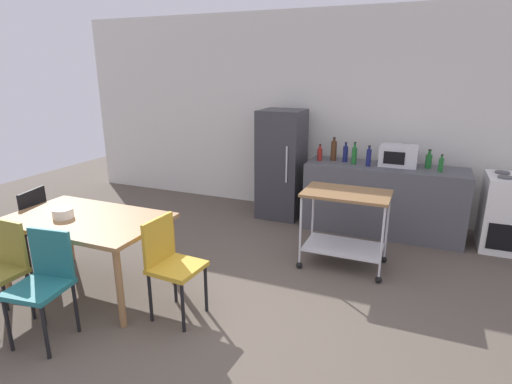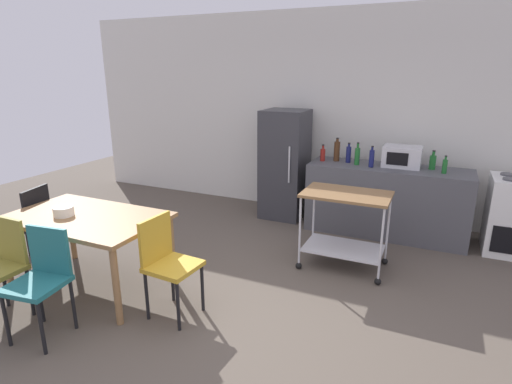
{
  "view_description": "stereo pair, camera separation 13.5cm",
  "coord_description": "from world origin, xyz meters",
  "px_view_note": "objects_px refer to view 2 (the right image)",
  "views": [
    {
      "loc": [
        1.33,
        -2.76,
        2.1
      ],
      "look_at": [
        -0.32,
        1.2,
        0.8
      ],
      "focal_mm": 28.73,
      "sensor_mm": 36.0,
      "label": 1
    },
    {
      "loc": [
        1.46,
        -2.71,
        2.1
      ],
      "look_at": [
        -0.32,
        1.2,
        0.8
      ],
      "focal_mm": 28.73,
      "sensor_mm": 36.0,
      "label": 2
    }
  ],
  "objects_px": {
    "bottle_vinegar": "(337,151)",
    "bottle_soda": "(372,158)",
    "refrigerator": "(285,164)",
    "chair_olive": "(0,263)",
    "bottle_sesame_oil": "(348,154)",
    "fruit_bowl": "(63,211)",
    "chair_teal": "(42,276)",
    "bottle_sparkling_water": "(323,154)",
    "bottle_olive_oil": "(433,162)",
    "chair_mustard": "(167,260)",
    "dining_table": "(86,223)",
    "microwave": "(402,157)",
    "chair_black": "(30,220)",
    "kitchen_cart": "(345,218)",
    "bottle_wine": "(357,156)",
    "bottle_hot_sauce": "(445,166)"
  },
  "relations": [
    {
      "from": "bottle_vinegar",
      "to": "bottle_soda",
      "type": "height_order",
      "value": "bottle_vinegar"
    },
    {
      "from": "refrigerator",
      "to": "chair_olive",
      "type": "bearing_deg",
      "value": -110.26
    },
    {
      "from": "refrigerator",
      "to": "bottle_sesame_oil",
      "type": "distance_m",
      "value": 0.95
    },
    {
      "from": "chair_olive",
      "to": "fruit_bowl",
      "type": "xyz_separation_m",
      "value": [
        0.08,
        0.63,
        0.28
      ]
    },
    {
      "from": "chair_teal",
      "to": "chair_olive",
      "type": "xyz_separation_m",
      "value": [
        -0.52,
        0.01,
        0.0
      ]
    },
    {
      "from": "bottle_sesame_oil",
      "to": "bottle_sparkling_water",
      "type": "bearing_deg",
      "value": -171.42
    },
    {
      "from": "chair_olive",
      "to": "bottle_vinegar",
      "type": "height_order",
      "value": "bottle_vinegar"
    },
    {
      "from": "bottle_olive_oil",
      "to": "refrigerator",
      "type": "bearing_deg",
      "value": 179.66
    },
    {
      "from": "chair_mustard",
      "to": "refrigerator",
      "type": "height_order",
      "value": "refrigerator"
    },
    {
      "from": "refrigerator",
      "to": "bottle_vinegar",
      "type": "height_order",
      "value": "refrigerator"
    },
    {
      "from": "dining_table",
      "to": "microwave",
      "type": "height_order",
      "value": "microwave"
    },
    {
      "from": "chair_mustard",
      "to": "bottle_soda",
      "type": "relative_size",
      "value": 3.31
    },
    {
      "from": "chair_black",
      "to": "kitchen_cart",
      "type": "xyz_separation_m",
      "value": [
        3.13,
        1.35,
        0.05
      ]
    },
    {
      "from": "fruit_bowl",
      "to": "kitchen_cart",
      "type": "bearing_deg",
      "value": 33.01
    },
    {
      "from": "dining_table",
      "to": "kitchen_cart",
      "type": "relative_size",
      "value": 1.65
    },
    {
      "from": "chair_teal",
      "to": "chair_olive",
      "type": "relative_size",
      "value": 1.0
    },
    {
      "from": "chair_teal",
      "to": "bottle_sesame_oil",
      "type": "relative_size",
      "value": 3.38
    },
    {
      "from": "chair_black",
      "to": "bottle_vinegar",
      "type": "distance_m",
      "value": 3.8
    },
    {
      "from": "refrigerator",
      "to": "bottle_sparkling_water",
      "type": "distance_m",
      "value": 0.63
    },
    {
      "from": "bottle_wine",
      "to": "kitchen_cart",
      "type": "bearing_deg",
      "value": -83.54
    },
    {
      "from": "bottle_sparkling_water",
      "to": "bottle_sesame_oil",
      "type": "xyz_separation_m",
      "value": [
        0.33,
        0.05,
        0.02
      ]
    },
    {
      "from": "chair_black",
      "to": "bottle_sparkling_water",
      "type": "distance_m",
      "value": 3.62
    },
    {
      "from": "bottle_wine",
      "to": "chair_olive",
      "type": "bearing_deg",
      "value": -125.01
    },
    {
      "from": "chair_mustard",
      "to": "bottle_wine",
      "type": "distance_m",
      "value": 2.92
    },
    {
      "from": "refrigerator",
      "to": "bottle_hot_sauce",
      "type": "height_order",
      "value": "refrigerator"
    },
    {
      "from": "bottle_soda",
      "to": "bottle_olive_oil",
      "type": "distance_m",
      "value": 0.73
    },
    {
      "from": "bottle_wine",
      "to": "fruit_bowl",
      "type": "xyz_separation_m",
      "value": [
        -2.23,
        -2.68,
        -0.22
      ]
    },
    {
      "from": "chair_teal",
      "to": "chair_mustard",
      "type": "relative_size",
      "value": 1.0
    },
    {
      "from": "chair_teal",
      "to": "kitchen_cart",
      "type": "bearing_deg",
      "value": 40.82
    },
    {
      "from": "bottle_vinegar",
      "to": "bottle_olive_oil",
      "type": "xyz_separation_m",
      "value": [
        1.2,
        0.01,
        -0.04
      ]
    },
    {
      "from": "chair_olive",
      "to": "refrigerator",
      "type": "xyz_separation_m",
      "value": [
        1.27,
        3.45,
        0.26
      ]
    },
    {
      "from": "bottle_sparkling_water",
      "to": "microwave",
      "type": "height_order",
      "value": "microwave"
    },
    {
      "from": "chair_olive",
      "to": "chair_mustard",
      "type": "height_order",
      "value": "same"
    },
    {
      "from": "chair_black",
      "to": "chair_olive",
      "type": "bearing_deg",
      "value": 27.83
    },
    {
      "from": "dining_table",
      "to": "chair_teal",
      "type": "xyz_separation_m",
      "value": [
        0.24,
        -0.72,
        -0.15
      ]
    },
    {
      "from": "bottle_sparkling_water",
      "to": "fruit_bowl",
      "type": "distance_m",
      "value": 3.25
    },
    {
      "from": "dining_table",
      "to": "bottle_olive_oil",
      "type": "relative_size",
      "value": 6.32
    },
    {
      "from": "chair_mustard",
      "to": "fruit_bowl",
      "type": "xyz_separation_m",
      "value": [
        -1.17,
        -0.01,
        0.28
      ]
    },
    {
      "from": "bottle_wine",
      "to": "bottle_sparkling_water",
      "type": "bearing_deg",
      "value": 175.55
    },
    {
      "from": "chair_mustard",
      "to": "bottle_wine",
      "type": "bearing_deg",
      "value": -17.78
    },
    {
      "from": "bottle_vinegar",
      "to": "bottle_sesame_oil",
      "type": "relative_size",
      "value": 1.19
    },
    {
      "from": "microwave",
      "to": "chair_black",
      "type": "bearing_deg",
      "value": -143.4
    },
    {
      "from": "dining_table",
      "to": "bottle_soda",
      "type": "distance_m",
      "value": 3.41
    },
    {
      "from": "bottle_soda",
      "to": "microwave",
      "type": "height_order",
      "value": "bottle_soda"
    },
    {
      "from": "chair_black",
      "to": "chair_olive",
      "type": "distance_m",
      "value": 1.05
    },
    {
      "from": "chair_olive",
      "to": "kitchen_cart",
      "type": "relative_size",
      "value": 0.98
    },
    {
      "from": "dining_table",
      "to": "chair_black",
      "type": "distance_m",
      "value": 0.97
    },
    {
      "from": "kitchen_cart",
      "to": "bottle_wine",
      "type": "height_order",
      "value": "bottle_wine"
    },
    {
      "from": "chair_black",
      "to": "bottle_soda",
      "type": "height_order",
      "value": "bottle_soda"
    },
    {
      "from": "microwave",
      "to": "bottle_sesame_oil",
      "type": "bearing_deg",
      "value": -176.9
    }
  ]
}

